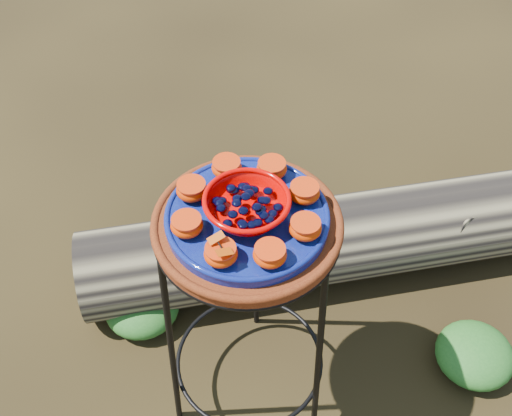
# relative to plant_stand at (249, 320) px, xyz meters

# --- Properties ---
(ground) EXTENTS (60.00, 60.00, 0.00)m
(ground) POSITION_rel_plant_stand_xyz_m (0.00, 0.00, -0.35)
(ground) COLOR black
(plant_stand) EXTENTS (0.44, 0.44, 0.70)m
(plant_stand) POSITION_rel_plant_stand_xyz_m (0.00, 0.00, 0.00)
(plant_stand) COLOR black
(plant_stand) RESTS_ON ground
(terracotta_saucer) EXTENTS (0.40, 0.40, 0.03)m
(terracotta_saucer) POSITION_rel_plant_stand_xyz_m (0.00, 0.00, 0.37)
(terracotta_saucer) COLOR #400F06
(terracotta_saucer) RESTS_ON plant_stand
(cobalt_plate) EXTENTS (0.34, 0.34, 0.02)m
(cobalt_plate) POSITION_rel_plant_stand_xyz_m (0.00, 0.00, 0.39)
(cobalt_plate) COLOR #060D5C
(cobalt_plate) RESTS_ON terracotta_saucer
(red_bowl) EXTENTS (0.17, 0.17, 0.05)m
(red_bowl) POSITION_rel_plant_stand_xyz_m (0.00, 0.00, 0.43)
(red_bowl) COLOR #CC0200
(red_bowl) RESTS_ON cobalt_plate
(glass_gems) EXTENTS (0.13, 0.13, 0.02)m
(glass_gems) POSITION_rel_plant_stand_xyz_m (0.00, 0.00, 0.46)
(glass_gems) COLOR black
(glass_gems) RESTS_ON red_bowl
(orange_half_0) EXTENTS (0.07, 0.07, 0.04)m
(orange_half_0) POSITION_rel_plant_stand_xyz_m (-0.04, -0.12, 0.42)
(orange_half_0) COLOR #C14201
(orange_half_0) RESTS_ON cobalt_plate
(orange_half_1) EXTENTS (0.07, 0.07, 0.04)m
(orange_half_1) POSITION_rel_plant_stand_xyz_m (0.06, -0.12, 0.42)
(orange_half_1) COLOR #C14201
(orange_half_1) RESTS_ON cobalt_plate
(orange_half_2) EXTENTS (0.07, 0.07, 0.04)m
(orange_half_2) POSITION_rel_plant_stand_xyz_m (0.12, -0.04, 0.42)
(orange_half_2) COLOR #C14201
(orange_half_2) RESTS_ON cobalt_plate
(orange_half_3) EXTENTS (0.07, 0.07, 0.04)m
(orange_half_3) POSITION_rel_plant_stand_xyz_m (0.12, 0.06, 0.42)
(orange_half_3) COLOR #C14201
(orange_half_3) RESTS_ON cobalt_plate
(orange_half_4) EXTENTS (0.07, 0.07, 0.04)m
(orange_half_4) POSITION_rel_plant_stand_xyz_m (0.04, 0.12, 0.42)
(orange_half_4) COLOR #C14201
(orange_half_4) RESTS_ON cobalt_plate
(orange_half_5) EXTENTS (0.07, 0.07, 0.04)m
(orange_half_5) POSITION_rel_plant_stand_xyz_m (-0.06, 0.12, 0.42)
(orange_half_5) COLOR #C14201
(orange_half_5) RESTS_ON cobalt_plate
(orange_half_6) EXTENTS (0.07, 0.07, 0.04)m
(orange_half_6) POSITION_rel_plant_stand_xyz_m (-0.12, 0.04, 0.42)
(orange_half_6) COLOR #C14201
(orange_half_6) RESTS_ON cobalt_plate
(orange_half_7) EXTENTS (0.07, 0.07, 0.04)m
(orange_half_7) POSITION_rel_plant_stand_xyz_m (-0.12, -0.06, 0.42)
(orange_half_7) COLOR #C14201
(orange_half_7) RESTS_ON cobalt_plate
(butterfly) EXTENTS (0.08, 0.07, 0.01)m
(butterfly) POSITION_rel_plant_stand_xyz_m (-0.04, -0.12, 0.45)
(butterfly) COLOR #BE4106
(butterfly) RESTS_ON orange_half_0
(driftwood_log) EXTENTS (1.57, 0.80, 0.28)m
(driftwood_log) POSITION_rel_plant_stand_xyz_m (0.18, 0.45, -0.21)
(driftwood_log) COLOR black
(driftwood_log) RESTS_ON ground
(foliage_left) EXTENTS (0.23, 0.23, 0.12)m
(foliage_left) POSITION_rel_plant_stand_xyz_m (-0.36, 0.21, -0.29)
(foliage_left) COLOR #1F531B
(foliage_left) RESTS_ON ground
(foliage_right) EXTENTS (0.23, 0.23, 0.12)m
(foliage_right) POSITION_rel_plant_stand_xyz_m (0.66, 0.13, -0.29)
(foliage_right) COLOR #1F531B
(foliage_right) RESTS_ON ground
(foliage_back) EXTENTS (0.29, 0.29, 0.15)m
(foliage_back) POSITION_rel_plant_stand_xyz_m (-0.06, 0.50, -0.28)
(foliage_back) COLOR #1F531B
(foliage_back) RESTS_ON ground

